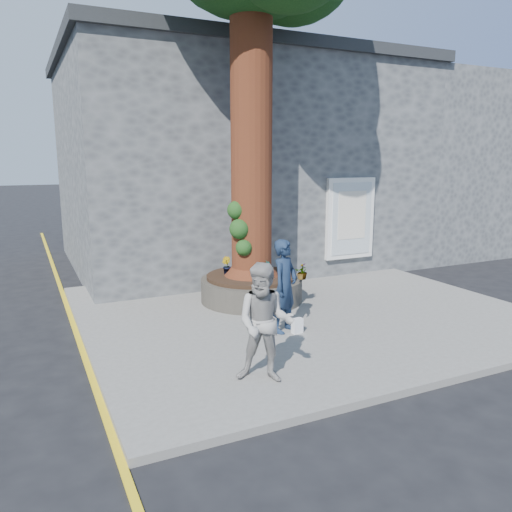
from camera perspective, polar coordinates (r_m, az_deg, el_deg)
name	(u,v)px	position (r m, az deg, el deg)	size (l,w,h in m)	color
ground	(258,339)	(9.48, 0.20, -9.42)	(120.00, 120.00, 0.00)	black
pavement	(300,311)	(10.96, 5.05, -6.24)	(9.00, 8.00, 0.12)	slate
yellow_line	(81,346)	(9.63, -19.39, -9.72)	(0.10, 30.00, 0.01)	yellow
stone_shop	(232,163)	(16.46, -2.80, 10.56)	(10.30, 8.30, 6.30)	#46494B
neighbour_shop	(420,166)	(20.89, 18.20, 9.73)	(6.00, 8.00, 6.00)	#46494B
planter	(252,288)	(11.40, -0.51, -3.66)	(2.30, 2.30, 0.60)	black
man	(285,286)	(9.28, 3.30, -3.44)	(0.64, 0.42, 1.75)	#16253D
woman	(265,323)	(7.23, 1.03, -7.66)	(0.86, 0.67, 1.76)	#999692
shopping_bag	(297,326)	(9.41, 4.73, -7.94)	(0.20, 0.12, 0.28)	white
plant_a	(268,269)	(10.96, 1.42, -1.51)	(0.22, 0.15, 0.41)	gray
plant_b	(226,266)	(11.34, -3.42, -1.11)	(0.22, 0.22, 0.41)	gray
plant_c	(303,271)	(10.94, 5.36, -1.72)	(0.20, 0.20, 0.36)	gray
plant_d	(302,273)	(10.93, 5.25, -1.89)	(0.27, 0.24, 0.30)	gray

